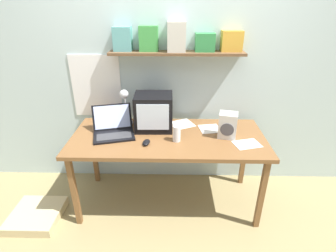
{
  "coord_description": "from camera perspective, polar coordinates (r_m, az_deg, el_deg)",
  "views": [
    {
      "loc": [
        0.05,
        -2.09,
        1.87
      ],
      "look_at": [
        0.0,
        0.0,
        0.85
      ],
      "focal_mm": 28.0,
      "sensor_mm": 36.0,
      "label": 1
    }
  ],
  "objects": [
    {
      "name": "laptop",
      "position": [
        2.44,
        -11.84,
        -0.3
      ],
      "size": [
        0.43,
        0.41,
        0.24
      ],
      "rotation": [
        0.0,
        0.0,
        0.25
      ],
      "color": "black",
      "rests_on": "corner_desk"
    },
    {
      "name": "loose_paper_near_monitor",
      "position": [
        2.34,
        16.82,
        -3.79
      ],
      "size": [
        0.25,
        0.21,
        0.0
      ],
      "rotation": [
        0.0,
        0.0,
        0.27
      ],
      "color": "white",
      "rests_on": "corner_desk"
    },
    {
      "name": "floor_cushion",
      "position": [
        2.87,
        -26.72,
        -16.96
      ],
      "size": [
        0.44,
        0.44,
        0.08
      ],
      "color": "#D1BB87",
      "rests_on": "ground_plane"
    },
    {
      "name": "back_wall",
      "position": [
        2.62,
        0.22,
        13.54
      ],
      "size": [
        5.6,
        0.24,
        2.6
      ],
      "color": "silver",
      "rests_on": "ground_plane"
    },
    {
      "name": "open_notebook",
      "position": [
        2.53,
        9.07,
        -0.6
      ],
      "size": [
        0.22,
        0.22,
        0.0
      ],
      "rotation": [
        0.0,
        0.0,
        0.17
      ],
      "color": "silver",
      "rests_on": "corner_desk"
    },
    {
      "name": "space_heater",
      "position": [
        2.37,
        12.84,
        0.17
      ],
      "size": [
        0.18,
        0.16,
        0.23
      ],
      "rotation": [
        0.0,
        0.0,
        -0.23
      ],
      "color": "silver",
      "rests_on": "corner_desk"
    },
    {
      "name": "computer_mouse",
      "position": [
        2.24,
        -4.74,
        -3.57
      ],
      "size": [
        0.08,
        0.11,
        0.03
      ],
      "rotation": [
        0.0,
        0.0,
        -0.15
      ],
      "color": "black",
      "rests_on": "corner_desk"
    },
    {
      "name": "ground_plane",
      "position": [
        2.8,
        0.0,
        -15.82
      ],
      "size": [
        12.0,
        12.0,
        0.0
      ],
      "primitive_type": "plane",
      "color": "#968658"
    },
    {
      "name": "crt_monitor",
      "position": [
        2.45,
        -3.13,
        3.09
      ],
      "size": [
        0.35,
        0.3,
        0.34
      ],
      "rotation": [
        0.0,
        0.0,
        0.02
      ],
      "color": "black",
      "rests_on": "corner_desk"
    },
    {
      "name": "desk_lamp",
      "position": [
        2.53,
        -9.39,
        4.92
      ],
      "size": [
        0.13,
        0.16,
        0.36
      ],
      "rotation": [
        0.0,
        0.0,
        0.12
      ],
      "color": "silver",
      "rests_on": "corner_desk"
    },
    {
      "name": "corner_desk",
      "position": [
        2.4,
        0.0,
        -3.42
      ],
      "size": [
        1.74,
        0.76,
        0.75
      ],
      "color": "brown",
      "rests_on": "ground_plane"
    },
    {
      "name": "juice_glass",
      "position": [
        2.26,
        1.89,
        -1.79
      ],
      "size": [
        0.07,
        0.07,
        0.14
      ],
      "color": "white",
      "rests_on": "corner_desk"
    },
    {
      "name": "printed_handout",
      "position": [
        2.6,
        3.25,
        0.45
      ],
      "size": [
        0.26,
        0.26,
        0.0
      ],
      "rotation": [
        0.0,
        0.0,
        0.46
      ],
      "color": "white",
      "rests_on": "corner_desk"
    }
  ]
}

